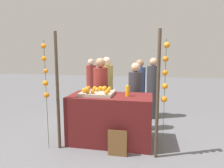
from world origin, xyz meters
TOP-DOWN VIEW (x-y plane):
  - ground_plane at (0.00, 0.00)m, footprint 24.00×24.00m
  - stall_counter at (0.00, 0.00)m, footprint 1.60×0.83m
  - orange_tray at (-0.26, -0.00)m, footprint 0.64×0.58m
  - orange_0 at (-0.50, 0.17)m, footprint 0.08×0.08m
  - orange_1 at (-0.16, 0.12)m, footprint 0.09×0.09m
  - orange_2 at (-0.30, -0.20)m, footprint 0.08×0.08m
  - orange_3 at (-0.35, 0.12)m, footprint 0.09×0.09m
  - orange_4 at (-0.51, 0.10)m, footprint 0.08×0.08m
  - orange_5 at (-0.40, -0.20)m, footprint 0.09×0.09m
  - orange_6 at (-0.16, 0.20)m, footprint 0.09×0.09m
  - orange_7 at (-0.48, 0.01)m, footprint 0.08×0.08m
  - orange_8 at (-0.24, 0.17)m, footprint 0.09×0.09m
  - orange_9 at (-0.28, 0.05)m, footprint 0.08×0.08m
  - orange_10 at (-0.49, -0.12)m, footprint 0.09×0.09m
  - orange_11 at (-0.07, 0.23)m, footprint 0.07×0.07m
  - orange_12 at (-0.03, -0.23)m, footprint 0.08×0.08m
  - orange_13 at (-0.04, 0.00)m, footprint 0.08×0.08m
  - juice_bottle at (0.34, -0.02)m, footprint 0.08×0.08m
  - chalkboard_sign at (0.23, -0.55)m, footprint 0.33×0.03m
  - vendor_left at (-0.38, 0.69)m, footprint 0.33×0.33m
  - vendor_right at (0.42, 0.72)m, footprint 0.31×0.31m
  - crowd_person_0 at (0.82, 1.74)m, footprint 0.33×0.33m
  - crowd_person_1 at (-0.40, 1.46)m, footprint 0.33×0.33m
  - crowd_person_2 at (-1.18, 2.56)m, footprint 0.32×0.32m
  - crowd_person_3 at (0.45, 1.79)m, footprint 0.32×0.32m
  - canopy_post_left at (-0.88, -0.45)m, footprint 0.06×0.06m
  - canopy_post_right at (0.88, -0.45)m, footprint 0.06×0.06m
  - garland_strand_left at (-1.08, -0.51)m, footprint 0.11×0.12m
  - garland_strand_right at (0.99, -0.44)m, footprint 0.11×0.12m

SIDE VIEW (x-z plane):
  - ground_plane at x=0.00m, z-range 0.00..0.00m
  - chalkboard_sign at x=0.23m, z-range -0.01..0.47m
  - stall_counter at x=0.00m, z-range 0.00..0.95m
  - vendor_right at x=0.42m, z-range -0.05..1.50m
  - crowd_person_2 at x=-1.18m, z-range -0.05..1.54m
  - crowd_person_3 at x=0.45m, z-range -0.06..1.55m
  - crowd_person_0 at x=0.82m, z-range -0.06..1.59m
  - vendor_left at x=-0.38m, z-range -0.06..1.60m
  - crowd_person_1 at x=-0.40m, z-range -0.06..1.61m
  - orange_tray at x=-0.26m, z-range 0.95..1.01m
  - orange_11 at x=-0.07m, z-range 1.01..1.08m
  - orange_9 at x=-0.28m, z-range 1.01..1.09m
  - orange_2 at x=-0.30m, z-range 1.01..1.09m
  - orange_7 at x=-0.48m, z-range 1.01..1.09m
  - orange_12 at x=-0.03m, z-range 1.01..1.09m
  - orange_13 at x=-0.04m, z-range 1.01..1.09m
  - orange_0 at x=-0.50m, z-range 1.01..1.09m
  - juice_bottle at x=0.34m, z-range 0.94..1.16m
  - orange_4 at x=-0.51m, z-range 1.01..1.09m
  - orange_5 at x=-0.40m, z-range 1.01..1.09m
  - orange_8 at x=-0.24m, z-range 1.01..1.10m
  - orange_6 at x=-0.16m, z-range 1.01..1.10m
  - orange_3 at x=-0.35m, z-range 1.01..1.10m
  - orange_10 at x=-0.49m, z-range 1.01..1.10m
  - orange_1 at x=-0.16m, z-range 1.01..1.10m
  - canopy_post_left at x=-0.88m, z-range 0.00..2.14m
  - canopy_post_right at x=0.88m, z-range 0.00..2.14m
  - garland_strand_left at x=-1.08m, z-range 0.40..2.38m
  - garland_strand_right at x=0.99m, z-range 0.42..2.40m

